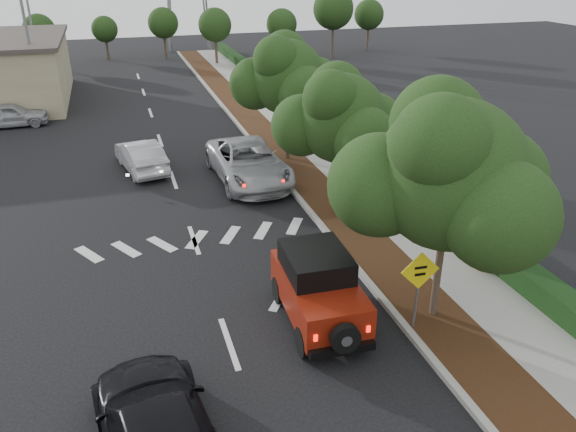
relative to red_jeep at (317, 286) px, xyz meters
name	(u,v)px	position (x,y,z in m)	size (l,w,h in m)	color
ground	(229,343)	(-2.51, -0.39, -1.03)	(120.00, 120.00, 0.00)	black
curb	(273,168)	(2.09, 11.61, -0.96)	(0.20, 70.00, 0.15)	#9E9B93
planting_strip	(294,166)	(3.09, 11.61, -0.97)	(1.80, 70.00, 0.12)	black
sidewalk	(332,162)	(4.99, 11.61, -0.97)	(2.00, 70.00, 0.12)	gray
hedge	(359,152)	(6.39, 11.61, -0.63)	(0.80, 70.00, 0.80)	black
transmission_tower	(190,51)	(3.49, 47.61, -1.03)	(7.00, 4.00, 28.00)	slate
street_tree_near	(432,316)	(3.09, -0.89, -1.03)	(3.80, 3.80, 5.92)	black
street_tree_mid	(338,214)	(3.09, 6.11, -1.03)	(3.20, 3.20, 5.32)	black
street_tree_far	(288,160)	(3.09, 12.61, -1.03)	(3.40, 3.40, 5.62)	black
light_pole_a	(42,113)	(-9.01, 25.61, -1.03)	(2.00, 0.22, 9.00)	slate
light_pole_b	(41,77)	(-10.01, 37.61, -1.03)	(2.00, 0.22, 9.00)	slate
red_jeep	(317,286)	(0.00, 0.00, 0.00)	(1.90, 4.02, 2.03)	black
silver_suv_ahead	(248,162)	(0.67, 10.57, -0.19)	(2.78, 6.02, 1.67)	#9B9CA2
silver_sedan_oncoming	(141,156)	(-3.73, 13.25, -0.33)	(1.48, 4.25, 1.40)	#AFB0B7
parked_suv	(10,115)	(-10.39, 22.84, -0.34)	(1.63, 4.05, 1.38)	#A1A3A8
speed_hump_sign	(419,280)	(2.29, -1.29, 0.53)	(1.06, 0.11, 2.25)	slate
terracotta_planter	(487,248)	(5.89, 0.78, -0.19)	(0.72, 0.72, 1.25)	brown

